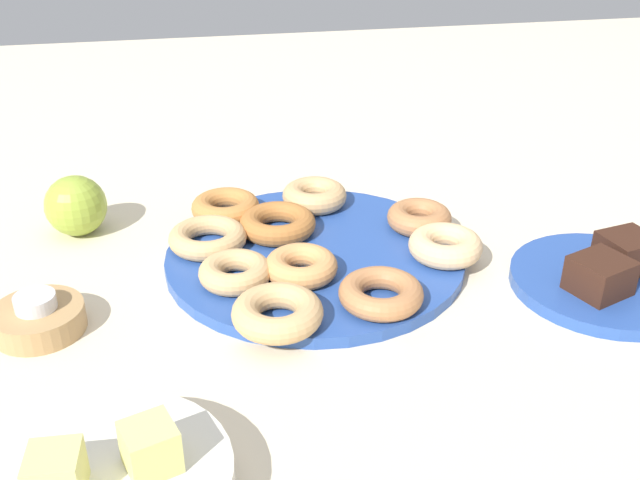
{
  "coord_description": "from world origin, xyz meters",
  "views": [
    {
      "loc": [
        0.14,
        0.73,
        0.43
      ],
      "look_at": [
        0.0,
        0.03,
        0.04
      ],
      "focal_mm": 40.91,
      "sensor_mm": 36.0,
      "label": 1
    }
  ],
  "objects_px": {
    "donut_0": "(381,293)",
    "melon_chunk_left": "(150,447)",
    "donut_6": "(301,266)",
    "donut_7": "(445,246)",
    "donut_3": "(314,196)",
    "donut_5": "(419,218)",
    "donut_1": "(278,223)",
    "tealight": "(35,302)",
    "donut_9": "(208,238)",
    "donut_4": "(226,207)",
    "cake_plate": "(605,282)",
    "brownie_far": "(600,276)",
    "donut_plate": "(315,256)",
    "donut_2": "(235,272)",
    "melon_chunk_right": "(56,474)",
    "donut_8": "(277,313)",
    "apple": "(76,206)",
    "brownie_near": "(627,252)",
    "candle_holder": "(39,319)"
  },
  "relations": [
    {
      "from": "tealight",
      "to": "apple",
      "type": "relative_size",
      "value": 0.54
    },
    {
      "from": "cake_plate",
      "to": "donut_7",
      "type": "bearing_deg",
      "value": -26.28
    },
    {
      "from": "donut_1",
      "to": "donut_4",
      "type": "xyz_separation_m",
      "value": [
        0.06,
        -0.06,
        0.0
      ]
    },
    {
      "from": "donut_9",
      "to": "apple",
      "type": "bearing_deg",
      "value": -31.08
    },
    {
      "from": "donut_0",
      "to": "donut_3",
      "type": "xyz_separation_m",
      "value": [
        0.02,
        -0.24,
        0.0
      ]
    },
    {
      "from": "candle_holder",
      "to": "melon_chunk_left",
      "type": "height_order",
      "value": "melon_chunk_left"
    },
    {
      "from": "donut_4",
      "to": "donut_9",
      "type": "distance_m",
      "value": 0.08
    },
    {
      "from": "donut_1",
      "to": "donut_5",
      "type": "height_order",
      "value": "donut_5"
    },
    {
      "from": "donut_0",
      "to": "tealight",
      "type": "xyz_separation_m",
      "value": [
        0.34,
        -0.04,
        0.01
      ]
    },
    {
      "from": "donut_1",
      "to": "melon_chunk_left",
      "type": "xyz_separation_m",
      "value": [
        0.15,
        0.38,
        0.03
      ]
    },
    {
      "from": "donut_4",
      "to": "donut_9",
      "type": "relative_size",
      "value": 0.94
    },
    {
      "from": "donut_4",
      "to": "cake_plate",
      "type": "distance_m",
      "value": 0.46
    },
    {
      "from": "donut_plate",
      "to": "donut_2",
      "type": "height_order",
      "value": "donut_2"
    },
    {
      "from": "donut_4",
      "to": "tealight",
      "type": "bearing_deg",
      "value": 43.87
    },
    {
      "from": "donut_7",
      "to": "candle_holder",
      "type": "xyz_separation_m",
      "value": [
        0.44,
        0.04,
        -0.01
      ]
    },
    {
      "from": "donut_3",
      "to": "cake_plate",
      "type": "height_order",
      "value": "donut_3"
    },
    {
      "from": "donut_6",
      "to": "melon_chunk_right",
      "type": "relative_size",
      "value": 2.24
    },
    {
      "from": "donut_6",
      "to": "donut_9",
      "type": "distance_m",
      "value": 0.13
    },
    {
      "from": "donut_6",
      "to": "donut_7",
      "type": "bearing_deg",
      "value": -176.01
    },
    {
      "from": "brownie_near",
      "to": "donut_1",
      "type": "bearing_deg",
      "value": -23.25
    },
    {
      "from": "donut_7",
      "to": "brownie_far",
      "type": "distance_m",
      "value": 0.17
    },
    {
      "from": "donut_1",
      "to": "donut_7",
      "type": "distance_m",
      "value": 0.2
    },
    {
      "from": "donut_5",
      "to": "brownie_far",
      "type": "height_order",
      "value": "brownie_far"
    },
    {
      "from": "donut_1",
      "to": "tealight",
      "type": "distance_m",
      "value": 0.3
    },
    {
      "from": "donut_9",
      "to": "donut_plate",
      "type": "bearing_deg",
      "value": 164.17
    },
    {
      "from": "donut_8",
      "to": "donut_9",
      "type": "relative_size",
      "value": 0.99
    },
    {
      "from": "candle_holder",
      "to": "melon_chunk_right",
      "type": "xyz_separation_m",
      "value": [
        -0.05,
        0.26,
        0.04
      ]
    },
    {
      "from": "donut_3",
      "to": "donut_7",
      "type": "bearing_deg",
      "value": 126.59
    },
    {
      "from": "donut_0",
      "to": "cake_plate",
      "type": "height_order",
      "value": "donut_0"
    },
    {
      "from": "tealight",
      "to": "melon_chunk_left",
      "type": "relative_size",
      "value": 1.13
    },
    {
      "from": "apple",
      "to": "brownie_far",
      "type": "bearing_deg",
      "value": 153.62
    },
    {
      "from": "cake_plate",
      "to": "brownie_far",
      "type": "height_order",
      "value": "brownie_far"
    },
    {
      "from": "donut_5",
      "to": "donut_8",
      "type": "bearing_deg",
      "value": 40.59
    },
    {
      "from": "donut_plate",
      "to": "donut_0",
      "type": "height_order",
      "value": "donut_0"
    },
    {
      "from": "donut_4",
      "to": "melon_chunk_left",
      "type": "height_order",
      "value": "melon_chunk_left"
    },
    {
      "from": "donut_plate",
      "to": "donut_3",
      "type": "bearing_deg",
      "value": -100.66
    },
    {
      "from": "donut_3",
      "to": "candle_holder",
      "type": "bearing_deg",
      "value": 32.56
    },
    {
      "from": "melon_chunk_left",
      "to": "donut_8",
      "type": "bearing_deg",
      "value": -121.74
    },
    {
      "from": "donut_6",
      "to": "donut_4",
      "type": "bearing_deg",
      "value": -67.64
    },
    {
      "from": "donut_9",
      "to": "tealight",
      "type": "height_order",
      "value": "tealight"
    },
    {
      "from": "donut_3",
      "to": "donut_5",
      "type": "bearing_deg",
      "value": 142.79
    },
    {
      "from": "donut_5",
      "to": "donut_8",
      "type": "xyz_separation_m",
      "value": [
        0.2,
        0.17,
        0.0
      ]
    },
    {
      "from": "donut_6",
      "to": "cake_plate",
      "type": "bearing_deg",
      "value": 168.58
    },
    {
      "from": "donut_plate",
      "to": "donut_9",
      "type": "distance_m",
      "value": 0.13
    },
    {
      "from": "donut_5",
      "to": "tealight",
      "type": "xyz_separation_m",
      "value": [
        0.44,
        0.12,
        0.01
      ]
    },
    {
      "from": "donut_0",
      "to": "melon_chunk_left",
      "type": "xyz_separation_m",
      "value": [
        0.23,
        0.21,
        0.03
      ]
    },
    {
      "from": "donut_1",
      "to": "donut_8",
      "type": "bearing_deg",
      "value": 81.59
    },
    {
      "from": "donut_3",
      "to": "brownie_near",
      "type": "relative_size",
      "value": 1.52
    },
    {
      "from": "donut_3",
      "to": "donut_4",
      "type": "bearing_deg",
      "value": 4.46
    },
    {
      "from": "donut_plate",
      "to": "donut_9",
      "type": "relative_size",
      "value": 3.8
    }
  ]
}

